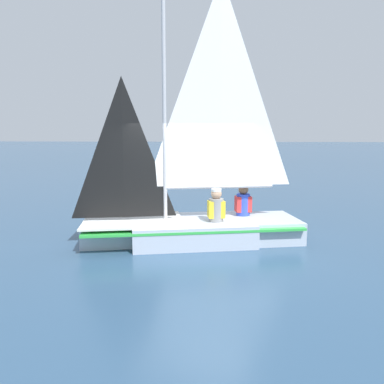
{
  "coord_description": "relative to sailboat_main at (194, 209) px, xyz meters",
  "views": [
    {
      "loc": [
        -0.88,
        7.77,
        2.25
      ],
      "look_at": [
        0.0,
        0.0,
        1.07
      ],
      "focal_mm": 35.0,
      "sensor_mm": 36.0,
      "label": 1
    }
  ],
  "objects": [
    {
      "name": "ground_plane",
      "position": [
        0.05,
        0.01,
        -0.7
      ],
      "size": [
        260.0,
        260.0,
        0.0
      ],
      "primitive_type": "plane",
      "color": "#2D4C6B"
    },
    {
      "name": "sailboat_main",
      "position": [
        0.0,
        0.0,
        0.0
      ],
      "size": [
        4.76,
        2.65,
        5.52
      ],
      "rotation": [
        0.0,
        0.0,
        0.24
      ],
      "color": "#B2BCCC",
      "rests_on": "ground_plane"
    },
    {
      "name": "sailor_crew",
      "position": [
        -1.04,
        -0.57,
        -0.07
      ],
      "size": [
        0.39,
        0.36,
        1.16
      ],
      "rotation": [
        0.0,
        0.0,
        0.24
      ],
      "color": "black",
      "rests_on": "ground_plane"
    },
    {
      "name": "sailor_helm",
      "position": [
        -0.47,
        0.11,
        -0.07
      ],
      "size": [
        0.39,
        0.36,
        1.16
      ],
      "rotation": [
        0.0,
        0.0,
        0.24
      ],
      "color": "black",
      "rests_on": "ground_plane"
    }
  ]
}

